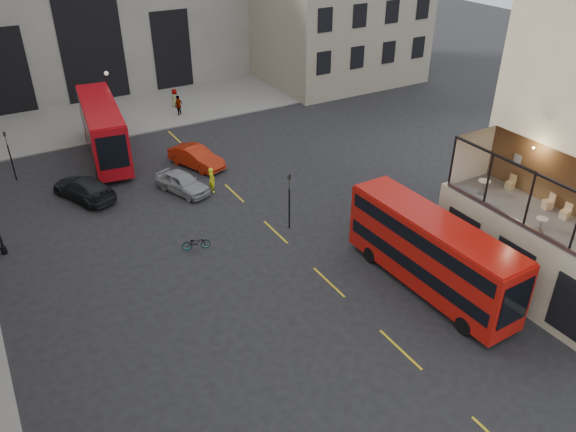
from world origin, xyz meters
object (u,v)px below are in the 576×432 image
car_a (182,182)px  pedestrian_b (93,107)px  street_lamp_b (111,105)px  bus_far (103,127)px  cafe_table_far (484,185)px  traffic_light_near (289,194)px  cafe_table_mid (541,222)px  cyclist (212,180)px  pedestrian_c (179,106)px  pedestrian_d (175,98)px  cafe_chair_c (548,204)px  car_c (84,188)px  cafe_chair_d (510,185)px  bicycle (196,243)px  car_b (196,157)px  bus_near (431,250)px  cafe_chair_b (565,214)px  traffic_light_far (9,150)px

car_a → pedestrian_b: size_ratio=2.26×
street_lamp_b → bus_far: size_ratio=0.47×
car_a → cafe_table_far: size_ratio=5.52×
car_a → pedestrian_b: bearing=74.4°
traffic_light_near → bus_far: size_ratio=0.33×
cafe_table_far → bus_far: bearing=118.7°
traffic_light_near → cafe_table_mid: (6.38, -12.65, 2.63)m
cyclist → pedestrian_b: pedestrian_b is taller
cafe_table_mid → pedestrian_c: bearing=98.2°
pedestrian_d → cafe_table_mid: cafe_table_mid is taller
traffic_light_near → cafe_chair_c: 14.43m
car_c → cafe_chair_d: 27.43m
street_lamp_b → car_c: 12.68m
pedestrian_d → cafe_chair_c: (6.75, -36.44, 3.92)m
bicycle → cyclist: cyclist is taller
car_b → cafe_chair_c: (10.08, -22.83, 4.07)m
street_lamp_b → bus_near: street_lamp_b is taller
bus_near → cafe_chair_c: (5.16, -2.47, 2.48)m
bicycle → cafe_table_mid: size_ratio=2.41×
car_a → pedestrian_b: (-1.67, 18.46, 0.22)m
traffic_light_near → cafe_chair_b: 15.24m
car_b → cafe_chair_d: 23.13m
traffic_light_far → cafe_table_mid: bearing=-54.6°
cafe_chair_c → traffic_light_near: bearing=126.6°
traffic_light_far → car_c: traffic_light_far is taller
traffic_light_far → pedestrian_b: bearing=51.6°
cafe_chair_d → street_lamp_b: bearing=113.7°
pedestrian_b → cafe_chair_c: cafe_chair_c is taller
bus_far → pedestrian_b: 9.89m
street_lamp_b → cafe_table_far: bearing=-68.8°
traffic_light_near → pedestrian_b: size_ratio=1.97×
traffic_light_far → cafe_chair_d: 33.73m
bus_near → bicycle: bus_near is taller
pedestrian_c → pedestrian_d: pedestrian_c is taller
cyclist → car_b: bearing=-12.6°
bus_far → cafe_table_far: (13.91, -25.42, 2.63)m
car_a → car_b: (2.43, 3.40, 0.05)m
bus_far → bus_near: bearing=-68.0°
pedestrian_d → cafe_table_far: (5.12, -33.66, 4.19)m
cafe_chair_b → bicycle: bearing=137.5°
traffic_light_far → pedestrian_d: bearing=29.8°
car_a → pedestrian_c: pedestrian_c is taller
street_lamp_b → car_b: street_lamp_b is taller
street_lamp_b → cafe_chair_d: size_ratio=6.55×
traffic_light_far → cafe_table_mid: 35.25m
bicycle → cafe_table_far: 16.59m
traffic_light_far → cafe_chair_c: size_ratio=4.50×
bus_far → car_b: (5.46, -5.38, -1.71)m
bus_far → pedestrian_d: 12.15m
bus_far → cafe_table_mid: (13.43, -29.44, 2.56)m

